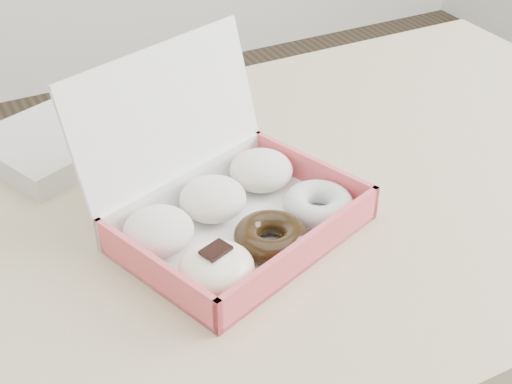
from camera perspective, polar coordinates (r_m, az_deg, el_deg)
name	(u,v)px	position (r m, az deg, el deg)	size (l,w,h in m)	color
table	(326,219)	(1.11, 5.61, -2.19)	(1.20, 0.80, 0.75)	tan
donut_box	(229,208)	(0.93, -2.15, -1.27)	(0.38, 0.36, 0.22)	white
newspapers	(64,138)	(1.15, -15.08, 4.17)	(0.23, 0.19, 0.04)	silver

